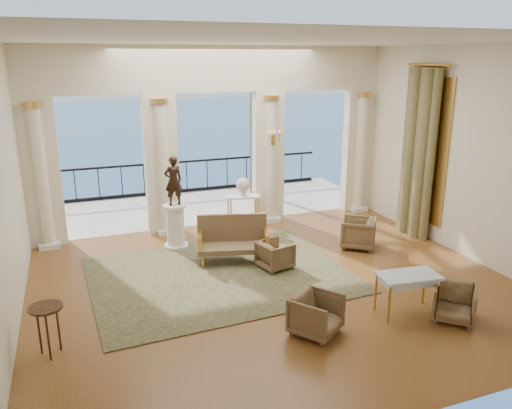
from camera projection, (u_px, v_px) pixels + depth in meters
name	position (u px, v px, depth m)	size (l,w,h in m)	color
floor	(275.00, 285.00, 9.63)	(9.00, 9.00, 0.00)	#4D3015
room_walls	(304.00, 147.00, 7.81)	(9.00, 9.00, 9.00)	beige
arcade	(216.00, 126.00, 12.32)	(9.00, 0.56, 4.50)	beige
terrace	(200.00, 206.00, 14.85)	(10.00, 3.60, 0.10)	#A79D8E
balustrade	(187.00, 180.00, 16.15)	(9.00, 0.06, 1.03)	black
palm_tree	(253.00, 61.00, 15.06)	(2.00, 2.00, 4.50)	#4C3823
sea	(98.00, 138.00, 65.18)	(160.00, 160.00, 0.00)	#265D8B
curtain	(418.00, 154.00, 11.84)	(0.33, 1.40, 4.09)	brown
window_frame	(424.00, 150.00, 11.88)	(0.04, 1.60, 3.40)	gold
wall_sconce	(273.00, 139.00, 12.61)	(0.30, 0.11, 0.33)	gold
rug	(220.00, 275.00, 10.05)	(5.00, 3.89, 0.02)	#282E16
armchair_a	(316.00, 313.00, 7.85)	(0.70, 0.65, 0.72)	#44321B
armchair_b	(454.00, 301.00, 8.27)	(0.66, 0.61, 0.68)	#44321B
armchair_c	(358.00, 232.00, 11.43)	(0.74, 0.69, 0.76)	#44321B
armchair_d	(275.00, 254.00, 10.31)	(0.62, 0.58, 0.64)	#44321B
settee	(233.00, 239.00, 10.65)	(1.61, 0.99, 0.99)	#44321B
game_table	(409.00, 279.00, 8.42)	(1.08, 0.67, 0.71)	#A9C3D3
pedestal	(176.00, 227.00, 11.40)	(0.56, 0.56, 1.02)	silver
statue	(173.00, 181.00, 11.09)	(0.41, 0.27, 1.12)	black
console_table	(243.00, 201.00, 12.83)	(0.89, 0.49, 0.80)	silver
urn	(243.00, 186.00, 12.71)	(0.36, 0.36, 0.47)	silver
side_table	(46.00, 314.00, 7.19)	(0.48, 0.48, 0.78)	black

